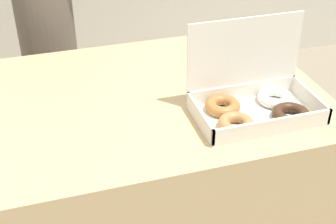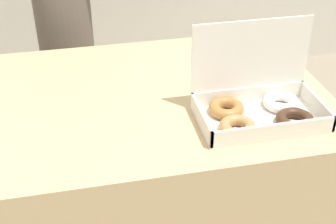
% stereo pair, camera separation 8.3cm
% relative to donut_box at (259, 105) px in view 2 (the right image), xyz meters
% --- Properties ---
extents(table, '(1.17, 0.78, 0.71)m').
position_rel_donut_box_xyz_m(table, '(-0.31, 0.19, -0.40)').
color(table, tan).
rests_on(table, ground_plane).
extents(donut_box, '(0.35, 0.24, 0.26)m').
position_rel_donut_box_xyz_m(donut_box, '(0.00, 0.00, 0.00)').
color(donut_box, white).
rests_on(donut_box, table).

